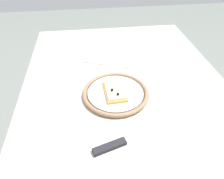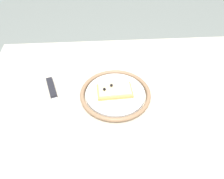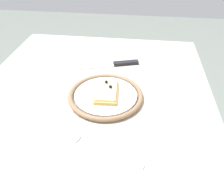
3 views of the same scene
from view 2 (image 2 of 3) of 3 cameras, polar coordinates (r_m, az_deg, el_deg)
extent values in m
cube|color=#BCB29E|center=(0.69, 5.79, -5.01)|extent=(0.96, 0.72, 0.04)
cylinder|color=#4C4742|center=(1.27, 21.81, -4.18)|extent=(0.05, 0.05, 0.70)
cylinder|color=#4C4742|center=(1.20, -18.08, -6.27)|extent=(0.05, 0.05, 0.70)
cylinder|color=white|center=(0.70, 0.86, -1.22)|extent=(0.18, 0.18, 0.01)
torus|color=#8C6B4C|center=(0.70, 0.86, -1.03)|extent=(0.22, 0.22, 0.01)
cube|color=tan|center=(0.69, 0.67, -0.39)|extent=(0.11, 0.07, 0.01)
cube|color=#F1DC90|center=(0.69, 0.67, 0.09)|extent=(0.10, 0.06, 0.01)
sphere|color=black|center=(0.68, -1.95, 0.10)|extent=(0.01, 0.01, 0.01)
sphere|color=black|center=(0.69, -0.15, 1.09)|extent=(0.01, 0.01, 0.01)
cube|color=silver|center=(0.66, -13.24, -6.52)|extent=(0.06, 0.15, 0.00)
cube|color=black|center=(0.75, -15.07, 0.48)|extent=(0.05, 0.09, 0.01)
cube|color=silver|center=(0.79, 15.79, 2.60)|extent=(0.05, 0.11, 0.00)
cube|color=silver|center=(0.69, 14.83, -4.15)|extent=(0.03, 0.04, 0.00)
camera|label=1|loc=(0.74, -50.77, 27.27)|focal=33.37mm
camera|label=3|loc=(0.81, 47.17, 26.87)|focal=37.02mm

